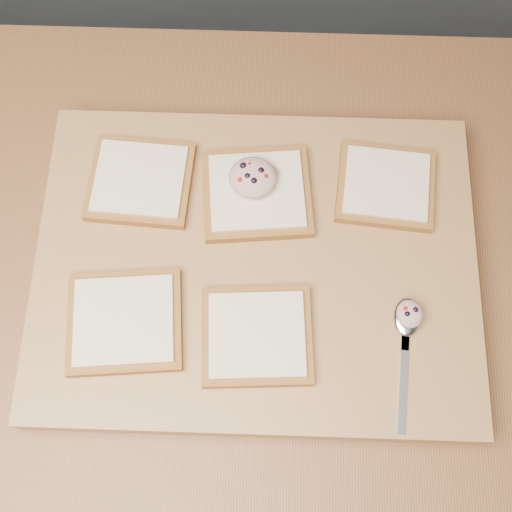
{
  "coord_description": "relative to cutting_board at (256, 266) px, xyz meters",
  "views": [
    {
      "loc": [
        0.18,
        -0.22,
        1.66
      ],
      "look_at": [
        0.17,
        0.03,
        0.96
      ],
      "focal_mm": 45.0,
      "sensor_mm": 36.0,
      "label": 1
    }
  ],
  "objects": [
    {
      "name": "bread_far_center",
      "position": [
        -0.0,
        0.08,
        0.03
      ],
      "size": [
        0.14,
        0.13,
        0.02
      ],
      "color": "#916025",
      "rests_on": "cutting_board"
    },
    {
      "name": "bread_near_center",
      "position": [
        0.0,
        -0.09,
        0.03
      ],
      "size": [
        0.13,
        0.12,
        0.02
      ],
      "color": "#916025",
      "rests_on": "cutting_board"
    },
    {
      "name": "bread_far_right",
      "position": [
        0.16,
        0.1,
        0.03
      ],
      "size": [
        0.13,
        0.12,
        0.02
      ],
      "color": "#916025",
      "rests_on": "cutting_board"
    },
    {
      "name": "cutting_board",
      "position": [
        0.0,
        0.0,
        0.0
      ],
      "size": [
        0.53,
        0.4,
        0.04
      ],
      "primitive_type": "cube",
      "color": "#A17345",
      "rests_on": "island_counter"
    },
    {
      "name": "tuna_salad_dollop",
      "position": [
        -0.01,
        0.09,
        0.05
      ],
      "size": [
        0.06,
        0.05,
        0.03
      ],
      "color": "tan",
      "rests_on": "bread_far_center"
    },
    {
      "name": "island_counter",
      "position": [
        -0.17,
        -0.03,
        -0.47
      ],
      "size": [
        2.0,
        0.8,
        0.9
      ],
      "color": "slate",
      "rests_on": "ground"
    },
    {
      "name": "bread_near_left",
      "position": [
        -0.15,
        -0.08,
        0.03
      ],
      "size": [
        0.14,
        0.13,
        0.02
      ],
      "color": "#916025",
      "rests_on": "cutting_board"
    },
    {
      "name": "spoon_salad",
      "position": [
        0.17,
        -0.06,
        0.04
      ],
      "size": [
        0.03,
        0.03,
        0.02
      ],
      "color": "tan",
      "rests_on": "spoon"
    },
    {
      "name": "bread_far_left",
      "position": [
        -0.15,
        0.1,
        0.03
      ],
      "size": [
        0.13,
        0.12,
        0.02
      ],
      "color": "#916025",
      "rests_on": "cutting_board"
    },
    {
      "name": "ground",
      "position": [
        -0.17,
        -0.03,
        -0.92
      ],
      "size": [
        4.0,
        4.0,
        0.0
      ],
      "primitive_type": "plane",
      "color": "#515459",
      "rests_on": "ground"
    },
    {
      "name": "spoon",
      "position": [
        0.17,
        -0.08,
        0.03
      ],
      "size": [
        0.04,
        0.16,
        0.01
      ],
      "color": "silver",
      "rests_on": "cutting_board"
    }
  ]
}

